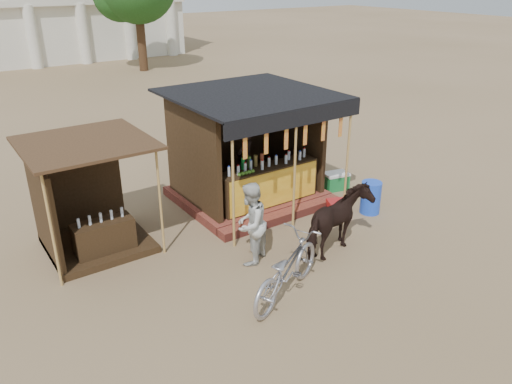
% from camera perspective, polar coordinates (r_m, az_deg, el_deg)
% --- Properties ---
extents(ground, '(120.00, 120.00, 0.00)m').
position_cam_1_polar(ground, '(10.00, 5.27, -8.86)').
color(ground, '#846B4C').
rests_on(ground, ground).
extents(main_stall, '(3.60, 3.61, 2.78)m').
position_cam_1_polar(main_stall, '(12.49, -0.79, 3.43)').
color(main_stall, brown).
rests_on(main_stall, ground).
extents(secondary_stall, '(2.40, 2.40, 2.38)m').
position_cam_1_polar(secondary_stall, '(10.89, -18.97, -2.16)').
color(secondary_stall, '#342213').
rests_on(secondary_stall, ground).
extents(cow, '(1.82, 1.18, 1.41)m').
position_cam_1_polar(cow, '(10.32, 9.43, -3.48)').
color(cow, black).
rests_on(cow, ground).
extents(motorbike, '(2.29, 1.56, 1.14)m').
position_cam_1_polar(motorbike, '(8.95, 3.46, -8.76)').
color(motorbike, '#9F9FA8').
rests_on(motorbike, ground).
extents(bystander, '(1.04, 0.98, 1.70)m').
position_cam_1_polar(bystander, '(9.81, -0.66, -3.68)').
color(bystander, '#B9BAB4').
rests_on(bystander, ground).
extents(blue_barrel, '(0.57, 0.57, 0.79)m').
position_cam_1_polar(blue_barrel, '(12.35, 12.97, -0.61)').
color(blue_barrel, blue).
rests_on(blue_barrel, ground).
extents(red_crate, '(0.57, 0.58, 0.28)m').
position_cam_1_polar(red_crate, '(12.33, 9.21, -1.63)').
color(red_crate, '#A31B1B').
rests_on(red_crate, ground).
extents(cooler, '(0.72, 0.57, 0.46)m').
position_cam_1_polar(cooler, '(13.59, 9.12, 1.27)').
color(cooler, '#1A7836').
rests_on(cooler, ground).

